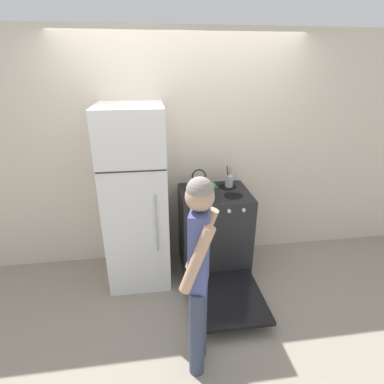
{
  "coord_description": "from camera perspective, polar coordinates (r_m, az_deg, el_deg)",
  "views": [
    {
      "loc": [
        -0.35,
        -3.2,
        2.19
      ],
      "look_at": [
        0.03,
        -0.46,
        1.02
      ],
      "focal_mm": 28.0,
      "sensor_mm": 36.0,
      "label": 1
    }
  ],
  "objects": [
    {
      "name": "refrigerator",
      "position": [
        3.12,
        -10.62,
        -1.2
      ],
      "size": [
        0.62,
        0.72,
        1.86
      ],
      "color": "white",
      "rests_on": "ground_plane"
    },
    {
      "name": "ground_plane",
      "position": [
        3.89,
        -1.4,
        -11.25
      ],
      "size": [
        14.0,
        14.0,
        0.0
      ],
      "primitive_type": "plane",
      "color": "gray"
    },
    {
      "name": "stove_range",
      "position": [
        3.39,
        4.3,
        -7.65
      ],
      "size": [
        0.74,
        1.38,
        0.94
      ],
      "color": "#232326",
      "rests_on": "ground_plane"
    },
    {
      "name": "person",
      "position": [
        2.12,
        1.33,
        -14.59
      ],
      "size": [
        0.31,
        0.37,
        1.57
      ],
      "rotation": [
        0.0,
        0.0,
        1.28
      ],
      "color": "#38425B",
      "rests_on": "ground_plane"
    },
    {
      "name": "utensil_jar",
      "position": [
        3.35,
        7.08,
        2.16
      ],
      "size": [
        0.09,
        0.09,
        0.24
      ],
      "color": "#B7BABF",
      "rests_on": "stove_range"
    },
    {
      "name": "tea_kettle",
      "position": [
        3.28,
        1.35,
        1.65
      ],
      "size": [
        0.26,
        0.21,
        0.22
      ],
      "color": "silver",
      "rests_on": "stove_range"
    },
    {
      "name": "wall_back",
      "position": [
        3.38,
        -1.67,
        7.25
      ],
      "size": [
        10.0,
        0.06,
        2.55
      ],
      "color": "beige",
      "rests_on": "ground_plane"
    },
    {
      "name": "dutch_oven_pot",
      "position": [
        3.04,
        1.86,
        0.16
      ],
      "size": [
        0.32,
        0.28,
        0.17
      ],
      "color": "#237A42",
      "rests_on": "stove_range"
    }
  ]
}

